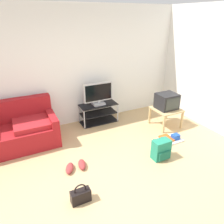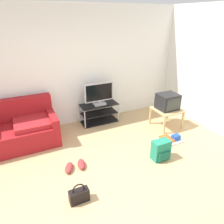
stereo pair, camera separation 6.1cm
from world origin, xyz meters
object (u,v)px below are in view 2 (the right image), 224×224
(couch, at_px, (7,132))
(handbag, at_px, (79,195))
(flat_tv, at_px, (99,94))
(backpack, at_px, (161,150))
(floor_tray, at_px, (171,139))
(side_table, at_px, (167,111))
(sneakers_pair, at_px, (75,166))
(crt_tv, at_px, (168,102))
(tv_stand, at_px, (99,113))

(couch, relative_size, handbag, 6.18)
(flat_tv, distance_m, backpack, 2.00)
(flat_tv, xyz_separation_m, floor_tray, (1.03, -1.48, -0.70))
(couch, xyz_separation_m, flat_tv, (2.08, 0.17, 0.42))
(couch, xyz_separation_m, backpack, (2.52, -1.70, -0.14))
(flat_tv, height_order, floor_tray, flat_tv)
(floor_tray, bearing_deg, handbag, -162.85)
(side_table, distance_m, sneakers_pair, 2.51)
(backpack, height_order, floor_tray, backpack)
(flat_tv, relative_size, side_table, 1.21)
(crt_tv, bearing_deg, handbag, -153.16)
(tv_stand, bearing_deg, crt_tv, -33.26)
(couch, height_order, backpack, couch)
(crt_tv, relative_size, handbag, 1.45)
(handbag, bearing_deg, side_table, 26.55)
(couch, height_order, floor_tray, couch)
(tv_stand, distance_m, backpack, 1.94)
(side_table, bearing_deg, handbag, -153.45)
(tv_stand, height_order, handbag, tv_stand)
(tv_stand, relative_size, crt_tv, 2.00)
(tv_stand, height_order, sneakers_pair, tv_stand)
(couch, distance_m, handbag, 2.19)
(crt_tv, height_order, backpack, crt_tv)
(flat_tv, xyz_separation_m, crt_tv, (1.36, -0.87, -0.11))
(crt_tv, bearing_deg, couch, 168.61)
(side_table, bearing_deg, tv_stand, 146.26)
(handbag, height_order, floor_tray, handbag)
(couch, relative_size, sneakers_pair, 4.47)
(couch, height_order, side_table, couch)
(backpack, xyz_separation_m, sneakers_pair, (-1.51, 0.42, -0.14))
(flat_tv, bearing_deg, backpack, -76.78)
(crt_tv, relative_size, floor_tray, 1.01)
(flat_tv, xyz_separation_m, handbag, (-1.23, -2.17, -0.64))
(tv_stand, height_order, floor_tray, tv_stand)
(couch, bearing_deg, sneakers_pair, -51.42)
(tv_stand, xyz_separation_m, floor_tray, (1.03, -1.50, -0.20))
(floor_tray, bearing_deg, crt_tv, 62.01)
(crt_tv, height_order, floor_tray, crt_tv)
(couch, relative_size, backpack, 5.08)
(side_table, xyz_separation_m, crt_tv, (0.00, 0.02, 0.24))
(side_table, relative_size, floor_tray, 1.33)
(handbag, distance_m, floor_tray, 2.36)
(flat_tv, distance_m, sneakers_pair, 1.93)
(flat_tv, relative_size, backpack, 1.89)
(sneakers_pair, xyz_separation_m, floor_tray, (2.10, -0.03, -0.00))
(crt_tv, bearing_deg, sneakers_pair, -166.54)
(sneakers_pair, bearing_deg, side_table, 13.10)
(flat_tv, bearing_deg, floor_tray, -55.05)
(side_table, xyz_separation_m, floor_tray, (-0.32, -0.59, -0.35))
(flat_tv, distance_m, side_table, 1.66)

